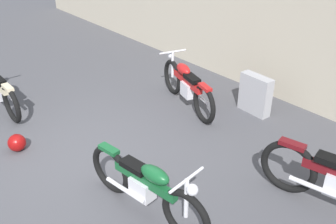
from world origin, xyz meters
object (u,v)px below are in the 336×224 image
(motorcycle_red, at_px, (187,85))
(motorcycle_green, at_px, (146,187))
(helmet, at_px, (17,143))
(stone_marker, at_px, (255,94))

(motorcycle_red, distance_m, motorcycle_green, 2.89)
(motorcycle_red, xyz_separation_m, motorcycle_green, (1.75, -2.30, -0.01))
(motorcycle_green, bearing_deg, motorcycle_red, 119.45)
(helmet, relative_size, motorcycle_green, 0.14)
(motorcycle_red, bearing_deg, motorcycle_green, 143.45)
(helmet, relative_size, motorcycle_red, 0.14)
(stone_marker, distance_m, motorcycle_red, 1.24)
(stone_marker, height_order, helmet, stone_marker)
(stone_marker, bearing_deg, helmet, -113.02)
(stone_marker, relative_size, motorcycle_green, 0.37)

